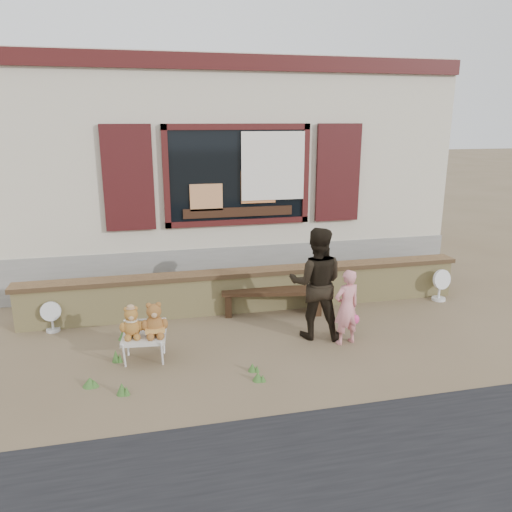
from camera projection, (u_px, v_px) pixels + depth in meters
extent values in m
plane|color=brown|center=(265.00, 334.00, 7.13)|extent=(80.00, 80.00, 0.00)
cube|color=#C1B39C|center=(215.00, 147.00, 10.72)|extent=(8.00, 5.00, 3.20)
cube|color=gray|center=(217.00, 237.00, 11.25)|extent=(8.04, 5.04, 0.80)
cube|color=black|center=(238.00, 175.00, 8.43)|extent=(2.30, 0.04, 1.50)
cube|color=#401312|center=(237.00, 127.00, 8.20)|extent=(2.50, 0.08, 0.10)
cube|color=#401312|center=(238.00, 222.00, 8.63)|extent=(2.50, 0.08, 0.10)
cube|color=#401312|center=(166.00, 177.00, 8.15)|extent=(0.10, 0.08, 1.70)
cube|color=#401312|center=(306.00, 174.00, 8.68)|extent=(0.10, 0.08, 1.70)
cube|color=#35100E|center=(128.00, 178.00, 8.01)|extent=(0.80, 0.07, 1.70)
cube|color=#35100E|center=(338.00, 173.00, 8.80)|extent=(0.80, 0.07, 1.70)
cube|color=white|center=(273.00, 166.00, 8.46)|extent=(1.10, 0.02, 1.15)
cube|color=#401312|center=(236.00, 62.00, 7.97)|extent=(8.00, 0.12, 0.25)
cube|color=black|center=(238.00, 212.00, 8.57)|extent=(1.90, 0.06, 0.16)
cube|color=tan|center=(206.00, 197.00, 8.38)|extent=(0.55, 0.06, 0.45)
cube|color=#E08447|center=(258.00, 187.00, 8.54)|extent=(0.60, 0.06, 0.55)
cube|color=tan|center=(250.00, 292.00, 7.99)|extent=(7.00, 0.30, 0.60)
cube|color=brown|center=(250.00, 272.00, 7.90)|extent=(7.10, 0.36, 0.07)
cube|color=black|center=(273.00, 291.00, 7.78)|extent=(1.63, 0.62, 0.06)
cube|color=black|center=(228.00, 304.00, 7.80)|extent=(0.15, 0.31, 0.34)
cube|color=black|center=(317.00, 303.00, 7.86)|extent=(0.15, 0.31, 0.34)
cube|color=beige|center=(144.00, 337.00, 6.29)|extent=(0.58, 0.53, 0.04)
cylinder|color=silver|center=(124.00, 358.00, 6.10)|extent=(0.03, 0.03, 0.29)
cylinder|color=silver|center=(162.00, 356.00, 6.16)|extent=(0.03, 0.03, 0.29)
cylinder|color=silver|center=(128.00, 343.00, 6.50)|extent=(0.03, 0.03, 0.29)
cylinder|color=silver|center=(164.00, 341.00, 6.56)|extent=(0.03, 0.03, 0.29)
imported|color=pink|center=(347.00, 307.00, 6.71)|extent=(0.43, 0.33, 1.05)
imported|color=black|center=(316.00, 283.00, 6.87)|extent=(0.91, 0.81, 1.57)
cylinder|color=silver|center=(53.00, 330.00, 7.22)|extent=(0.19, 0.19, 0.04)
cylinder|color=silver|center=(52.00, 322.00, 7.19)|extent=(0.03, 0.03, 0.25)
cylinder|color=silver|center=(51.00, 311.00, 7.15)|extent=(0.28, 0.09, 0.29)
cylinder|color=silver|center=(438.00, 299.00, 8.47)|extent=(0.23, 0.23, 0.04)
cylinder|color=silver|center=(439.00, 291.00, 8.43)|extent=(0.04, 0.04, 0.29)
cylinder|color=silver|center=(440.00, 279.00, 8.38)|extent=(0.35, 0.16, 0.34)
cone|color=#3A6528|center=(122.00, 389.00, 5.55)|extent=(0.13, 0.13, 0.14)
cone|color=#3A6528|center=(122.00, 335.00, 6.94)|extent=(0.12, 0.12, 0.12)
cone|color=#3A6528|center=(116.00, 356.00, 6.30)|extent=(0.10, 0.10, 0.16)
cone|color=#3A6528|center=(90.00, 382.00, 5.73)|extent=(0.17, 0.17, 0.11)
cone|color=#3A6528|center=(258.00, 376.00, 5.85)|extent=(0.13, 0.13, 0.11)
cone|color=#3A6528|center=(252.00, 367.00, 6.07)|extent=(0.11, 0.11, 0.10)
cone|color=#3A6528|center=(140.00, 328.00, 7.20)|extent=(0.11, 0.11, 0.11)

